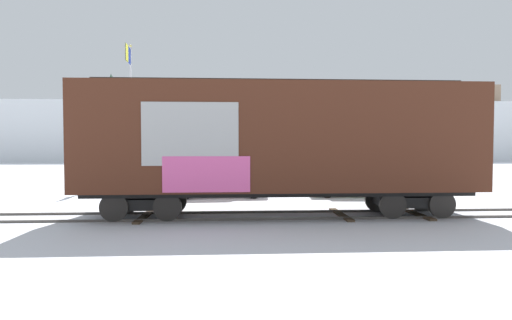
% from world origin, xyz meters
% --- Properties ---
extents(ground_plane, '(260.00, 260.00, 0.00)m').
position_xyz_m(ground_plane, '(0.00, 0.00, 0.00)').
color(ground_plane, silver).
extents(track, '(60.02, 2.77, 0.08)m').
position_xyz_m(track, '(1.01, -0.01, 0.04)').
color(track, '#4C4742').
rests_on(track, ground_plane).
extents(freight_car, '(13.33, 3.27, 4.71)m').
position_xyz_m(freight_car, '(1.34, -0.00, 2.63)').
color(freight_car, '#472316').
rests_on(freight_car, ground_plane).
extents(flagpole, '(0.23, 1.68, 8.69)m').
position_xyz_m(flagpole, '(-6.72, 11.50, 5.74)').
color(flagpole, silver).
rests_on(flagpole, ground_plane).
extents(hillside, '(130.03, 28.90, 13.63)m').
position_xyz_m(hillside, '(0.04, 59.41, 4.50)').
color(hillside, silver).
rests_on(hillside, ground_plane).
extents(parked_car_white, '(4.74, 2.20, 1.66)m').
position_xyz_m(parked_car_white, '(-1.04, 5.45, 0.83)').
color(parked_car_white, silver).
rests_on(parked_car_white, ground_plane).
extents(parked_car_green, '(4.36, 2.10, 1.72)m').
position_xyz_m(parked_car_green, '(5.48, 5.59, 0.85)').
color(parked_car_green, '#1E5933').
rests_on(parked_car_green, ground_plane).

